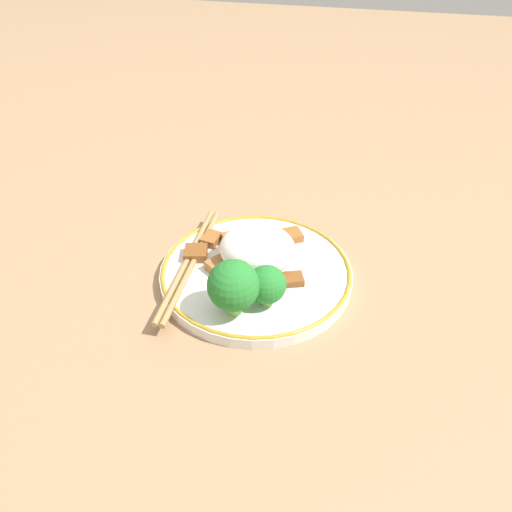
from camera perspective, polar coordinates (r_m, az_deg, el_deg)
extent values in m
plane|color=#9E7A56|center=(0.61, 0.00, -2.51)|extent=(3.00, 3.00, 0.00)
cylinder|color=white|center=(0.61, 0.00, -2.01)|extent=(0.23, 0.23, 0.01)
torus|color=#B28C26|center=(0.60, 0.00, -1.50)|extent=(0.23, 0.23, 0.01)
ellipsoid|color=white|center=(0.59, -0.17, 0.89)|extent=(0.09, 0.08, 0.05)
cylinder|color=#7FB756|center=(0.54, -2.52, -5.72)|extent=(0.02, 0.02, 0.02)
sphere|color=#267A2D|center=(0.52, -2.61, -3.38)|extent=(0.06, 0.06, 0.06)
cylinder|color=#7FB756|center=(0.55, 1.20, -4.95)|extent=(0.01, 0.01, 0.01)
sphere|color=#267A2D|center=(0.54, 1.23, -3.28)|extent=(0.04, 0.04, 0.04)
cube|color=#995B28|center=(0.65, 3.97, 2.34)|extent=(0.04, 0.04, 0.01)
cube|color=#9E6633|center=(0.60, -4.14, -0.99)|extent=(0.04, 0.04, 0.01)
cube|color=#995B28|center=(0.64, -2.06, 1.91)|extent=(0.05, 0.05, 0.01)
cube|color=brown|center=(0.61, 2.13, 0.01)|extent=(0.04, 0.04, 0.01)
cube|color=brown|center=(0.58, 4.00, -2.68)|extent=(0.03, 0.03, 0.01)
cube|color=#995B28|center=(0.64, -5.12, 1.96)|extent=(0.03, 0.03, 0.01)
cube|color=brown|center=(0.62, -6.89, 0.34)|extent=(0.03, 0.03, 0.01)
cylinder|color=#AD8451|center=(0.61, -7.93, -0.59)|extent=(0.01, 0.22, 0.01)
cylinder|color=#AD8451|center=(0.61, -7.17, -0.70)|extent=(0.01, 0.22, 0.01)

